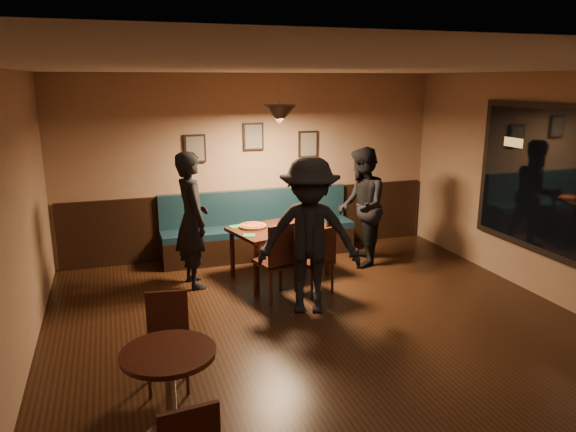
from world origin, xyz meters
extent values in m
plane|color=black|center=(0.00, 0.00, 0.00)|extent=(7.00, 7.00, 0.00)
plane|color=silver|center=(0.00, 0.00, 2.80)|extent=(7.00, 7.00, 0.00)
plane|color=#8C704F|center=(0.00, 3.50, 1.40)|extent=(6.00, 0.00, 6.00)
cube|color=black|center=(0.00, 3.47, 0.50)|extent=(5.88, 0.06, 1.00)
cube|color=black|center=(2.96, 0.50, 1.50)|extent=(0.06, 2.56, 1.86)
plane|color=black|center=(2.93, 0.50, 1.50)|extent=(0.00, 2.40, 2.40)
cube|color=black|center=(-0.90, 3.47, 1.70)|extent=(0.32, 0.04, 0.42)
cube|color=black|center=(0.00, 3.47, 1.85)|extent=(0.32, 0.04, 0.42)
cube|color=black|center=(0.90, 3.47, 1.70)|extent=(0.32, 0.04, 0.42)
cone|color=black|center=(0.06, 2.31, 2.25)|extent=(0.44, 0.44, 0.25)
cube|color=black|center=(0.06, 2.31, 0.35)|extent=(1.49, 1.16, 0.71)
imported|color=black|center=(-1.15, 2.31, 0.91)|extent=(0.52, 0.71, 1.81)
imported|color=black|center=(1.34, 2.39, 0.88)|extent=(0.93, 1.04, 1.76)
imported|color=black|center=(0.02, 1.05, 0.93)|extent=(1.37, 1.08, 1.86)
cylinder|color=orange|center=(-0.30, 2.42, 0.73)|extent=(0.46, 0.46, 0.04)
cylinder|color=#C58925|center=(0.03, 2.15, 0.73)|extent=(0.43, 0.43, 0.04)
cylinder|color=orange|center=(0.53, 2.50, 0.72)|extent=(0.43, 0.43, 0.04)
cylinder|color=black|center=(0.68, 2.03, 0.79)|extent=(0.10, 0.10, 0.17)
cylinder|color=#9E0508|center=(0.59, 2.27, 0.76)|extent=(0.04, 0.04, 0.12)
cube|color=#217D2C|center=(-0.52, 2.52, 0.71)|extent=(0.17, 0.17, 0.01)
cube|color=#1E7130|center=(-0.45, 2.05, 0.71)|extent=(0.19, 0.19, 0.01)
cube|color=silver|center=(0.02, 1.91, 0.71)|extent=(0.18, 0.03, 0.00)
cylinder|color=black|center=(-1.81, -0.87, 0.38)|extent=(0.94, 0.94, 0.75)
camera|label=1|loc=(-2.10, -4.56, 2.70)|focal=33.46mm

